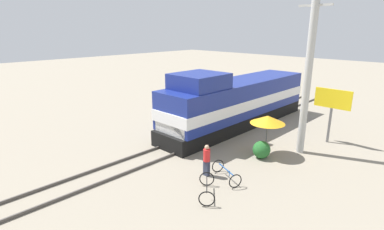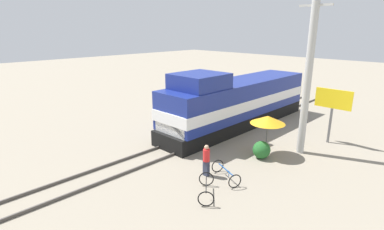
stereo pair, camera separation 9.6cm
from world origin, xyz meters
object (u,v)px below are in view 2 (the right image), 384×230
billboard_sign (333,102)px  bicycle (226,173)px  vendor_umbrella (268,120)px  person_bystander (206,159)px  bicycle_spare (206,188)px  locomotive (235,102)px  utility_pole (308,73)px

billboard_sign → bicycle: size_ratio=1.85×
vendor_umbrella → person_bystander: bearing=-99.2°
bicycle_spare → locomotive: bearing=78.2°
locomotive → bicycle_spare: bearing=-60.1°
vendor_umbrella → bicycle_spare: 6.08m
bicycle → bicycle_spare: 1.77m
locomotive → utility_pole: (5.72, -1.14, 2.89)m
locomotive → utility_pole: size_ratio=1.52×
utility_pole → bicycle_spare: bearing=-95.6°
person_bystander → bicycle_spare: size_ratio=0.92×
locomotive → bicycle: locomotive is taller
billboard_sign → bicycle_spare: billboard_sign is taller
bicycle → bicycle_spare: (0.29, -1.75, 0.01)m
billboard_sign → bicycle: bearing=-100.4°
vendor_umbrella → locomotive: bearing=146.9°
person_bystander → billboard_sign: bearing=74.1°
locomotive → bicycle_spare: locomotive is taller
utility_pole → bicycle_spare: 8.76m
vendor_umbrella → bicycle: size_ratio=1.24×
bicycle_spare → bicycle: bearing=57.8°
person_bystander → bicycle: (0.97, 0.35, -0.53)m
utility_pole → bicycle: utility_pole is taller
billboard_sign → locomotive: bearing=-165.1°
utility_pole → bicycle: bearing=-100.1°
utility_pole → person_bystander: utility_pole is taller
vendor_umbrella → bicycle_spare: bearing=-84.6°
person_bystander → bicycle_spare: person_bystander is taller
person_bystander → bicycle: bearing=19.9°
bicycle → bicycle_spare: bicycle_spare is taller
person_bystander → bicycle_spare: bearing=-47.9°
locomotive → vendor_umbrella: (4.43, -2.89, 0.26)m
locomotive → billboard_sign: bearing=14.9°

